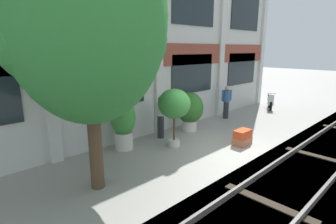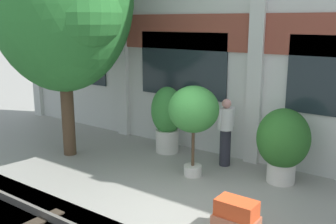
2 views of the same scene
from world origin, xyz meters
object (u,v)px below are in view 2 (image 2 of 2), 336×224
at_px(potted_plant_tall_urn, 194,111).
at_px(resident_watching_tracks, 226,130).
at_px(potted_plant_ribbed_drum, 167,117).
at_px(potted_plant_square_trough, 236,216).
at_px(potted_plant_stone_basin, 283,141).

height_order(potted_plant_tall_urn, resident_watching_tracks, potted_plant_tall_urn).
xyz_separation_m(potted_plant_ribbed_drum, resident_watching_tracks, (1.70, 0.01, -0.09)).
relative_size(potted_plant_ribbed_drum, potted_plant_square_trough, 2.30).
relative_size(potted_plant_tall_urn, potted_plant_square_trough, 2.69).
bearing_deg(potted_plant_stone_basin, resident_watching_tracks, 172.54).
height_order(potted_plant_stone_basin, potted_plant_square_trough, potted_plant_stone_basin).
xyz_separation_m(potted_plant_stone_basin, potted_plant_ribbed_drum, (-3.16, 0.18, 0.05)).
distance_m(potted_plant_stone_basin, resident_watching_tracks, 1.47).
bearing_deg(potted_plant_ribbed_drum, potted_plant_square_trough, -37.98).
bearing_deg(resident_watching_tracks, potted_plant_square_trough, -42.27).
relative_size(potted_plant_tall_urn, resident_watching_tracks, 1.25).
xyz_separation_m(potted_plant_tall_urn, potted_plant_square_trough, (1.86, -1.59, -1.22)).
bearing_deg(potted_plant_tall_urn, potted_plant_ribbed_drum, 145.47).
bearing_deg(potted_plant_stone_basin, potted_plant_ribbed_drum, 176.71).
distance_m(potted_plant_tall_urn, resident_watching_tracks, 1.20).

